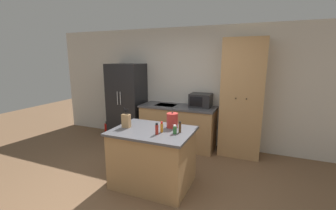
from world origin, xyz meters
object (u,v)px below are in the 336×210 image
Objects in this scene: microwave at (201,100)px; fire_extinguisher at (107,130)px; pantry_cabinet at (242,99)px; kettle at (172,120)px; spice_bottle_amber_oil at (157,129)px; refrigerator at (127,102)px; spice_bottle_short_red at (180,127)px; knife_block at (126,120)px; spice_bottle_green_herb at (175,130)px; spice_bottle_tall_dark at (162,127)px.

microwave is 2.50m from fire_extinguisher.
kettle is (-0.90, -1.45, -0.16)m from pantry_cabinet.
spice_bottle_amber_oil is at bearing -101.79° from kettle.
refrigerator is 0.92m from fire_extinguisher.
fire_extinguisher is at bearing -176.69° from pantry_cabinet.
spice_bottle_amber_oil is 0.43× the size of fire_extinguisher.
spice_bottle_short_red is at bearing -39.59° from refrigerator.
fire_extinguisher is at bearing 150.79° from kettle.
knife_block is 0.86m from spice_bottle_short_red.
pantry_cabinet is 18.02× the size of spice_bottle_green_herb.
spice_bottle_green_herb is (-0.05, -0.07, -0.02)m from spice_bottle_short_red.
pantry_cabinet is 1.79m from spice_bottle_short_red.
pantry_cabinet is at bearing 66.53° from spice_bottle_short_red.
refrigerator is 7.27× the size of kettle.
spice_bottle_green_herb is at bearing -41.64° from refrigerator.
refrigerator is at bearing 122.38° from knife_block.
refrigerator reaches higher than knife_block.
spice_bottle_short_red reaches higher than spice_bottle_green_herb.
spice_bottle_amber_oil reaches higher than fire_extinguisher.
kettle is at bearing 118.52° from spice_bottle_green_herb.
spice_bottle_green_herb is (1.85, -1.65, 0.04)m from refrigerator.
refrigerator is 2.47m from spice_bottle_short_red.
fire_extinguisher is (-1.60, 1.54, -0.82)m from knife_block.
microwave is at bearing 5.59° from fire_extinguisher.
spice_bottle_short_red is 0.43× the size of fire_extinguisher.
fire_extinguisher is at bearing 147.57° from spice_bottle_green_herb.
microwave is 2.63× the size of spice_bottle_short_red.
spice_bottle_green_herb is (0.20, 0.01, -0.01)m from spice_bottle_tall_dark.
microwave is 1.14× the size of fire_extinguisher.
refrigerator reaches higher than spice_bottle_short_red.
spice_bottle_tall_dark is (-0.96, -1.72, -0.20)m from pantry_cabinet.
spice_bottle_tall_dark is at bearing 77.60° from spice_bottle_amber_oil.
refrigerator is 11.54× the size of spice_bottle_tall_dark.
refrigerator is 4.06× the size of microwave.
spice_bottle_tall_dark is 2.80m from fire_extinguisher.
kettle is (-0.19, 0.19, 0.03)m from spice_bottle_short_red.
knife_block reaches higher than spice_bottle_tall_dark.
spice_bottle_short_red is (0.13, -1.68, -0.09)m from microwave.
spice_bottle_amber_oil is at bearing -37.16° from fire_extinguisher.
knife_block is 2.01× the size of spice_bottle_tall_dark.
pantry_cabinet reaches higher than refrigerator.
pantry_cabinet is 1.98m from spice_bottle_tall_dark.
spice_bottle_tall_dark reaches higher than spice_bottle_green_herb.
pantry_cabinet is at bearing 3.31° from fire_extinguisher.
kettle is at bearing -29.21° from fire_extinguisher.
fire_extinguisher is (-2.32, -0.23, -0.88)m from microwave.
fire_extinguisher is (-0.55, -0.12, -0.73)m from refrigerator.
spice_bottle_short_red is 0.68× the size of kettle.
refrigerator reaches higher than fire_extinguisher.
spice_bottle_short_red is at bearing -44.47° from kettle.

